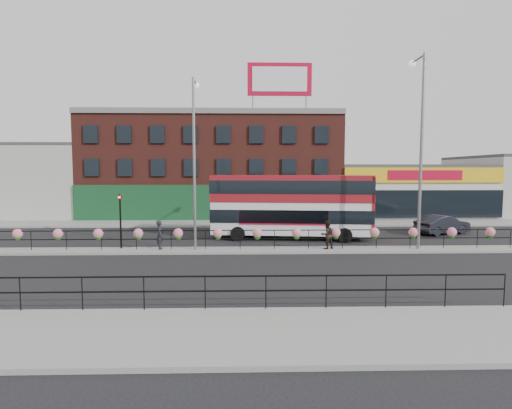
{
  "coord_description": "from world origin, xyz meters",
  "views": [
    {
      "loc": [
        -0.65,
        -22.94,
        4.7
      ],
      "look_at": [
        0.0,
        3.0,
        2.5
      ],
      "focal_mm": 28.0,
      "sensor_mm": 36.0,
      "label": 1
    }
  ],
  "objects_px": {
    "pedestrian_a": "(160,235)",
    "lamp_column_west": "(195,149)",
    "pedestrian_b": "(327,235)",
    "lamp_column_east": "(420,135)",
    "double_decker_bus": "(292,200)",
    "car": "(442,225)"
  },
  "relations": [
    {
      "from": "pedestrian_a",
      "to": "lamp_column_west",
      "type": "xyz_separation_m",
      "value": [
        2.06,
        0.09,
        4.97
      ]
    },
    {
      "from": "pedestrian_b",
      "to": "lamp_column_east",
      "type": "height_order",
      "value": "lamp_column_east"
    },
    {
      "from": "double_decker_bus",
      "to": "lamp_column_east",
      "type": "relative_size",
      "value": 0.99
    },
    {
      "from": "pedestrian_a",
      "to": "double_decker_bus",
      "type": "bearing_deg",
      "value": -69.92
    },
    {
      "from": "car",
      "to": "double_decker_bus",
      "type": "bearing_deg",
      "value": 75.7
    },
    {
      "from": "pedestrian_a",
      "to": "lamp_column_east",
      "type": "relative_size",
      "value": 0.15
    },
    {
      "from": "double_decker_bus",
      "to": "pedestrian_a",
      "type": "bearing_deg",
      "value": -152.73
    },
    {
      "from": "double_decker_bus",
      "to": "lamp_column_east",
      "type": "distance_m",
      "value": 9.06
    },
    {
      "from": "pedestrian_b",
      "to": "lamp_column_west",
      "type": "distance_m",
      "value": 9.15
    },
    {
      "from": "car",
      "to": "lamp_column_east",
      "type": "bearing_deg",
      "value": 119.72
    },
    {
      "from": "pedestrian_a",
      "to": "lamp_column_west",
      "type": "relative_size",
      "value": 0.17
    },
    {
      "from": "car",
      "to": "pedestrian_a",
      "type": "height_order",
      "value": "pedestrian_a"
    },
    {
      "from": "pedestrian_a",
      "to": "lamp_column_west",
      "type": "distance_m",
      "value": 5.38
    },
    {
      "from": "pedestrian_b",
      "to": "lamp_column_east",
      "type": "bearing_deg",
      "value": 155.16
    },
    {
      "from": "lamp_column_west",
      "to": "lamp_column_east",
      "type": "bearing_deg",
      "value": -0.24
    },
    {
      "from": "double_decker_bus",
      "to": "pedestrian_b",
      "type": "distance_m",
      "value": 4.92
    },
    {
      "from": "car",
      "to": "pedestrian_b",
      "type": "bearing_deg",
      "value": 98.67
    },
    {
      "from": "car",
      "to": "lamp_column_east",
      "type": "distance_m",
      "value": 9.58
    },
    {
      "from": "double_decker_bus",
      "to": "lamp_column_west",
      "type": "xyz_separation_m",
      "value": [
        -6.08,
        -4.1,
        3.26
      ]
    },
    {
      "from": "pedestrian_a",
      "to": "pedestrian_b",
      "type": "relative_size",
      "value": 1.01
    },
    {
      "from": "lamp_column_east",
      "to": "car",
      "type": "bearing_deg",
      "value": 52.61
    },
    {
      "from": "car",
      "to": "pedestrian_b",
      "type": "xyz_separation_m",
      "value": [
        -9.85,
        -6.05,
        0.26
      ]
    }
  ]
}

